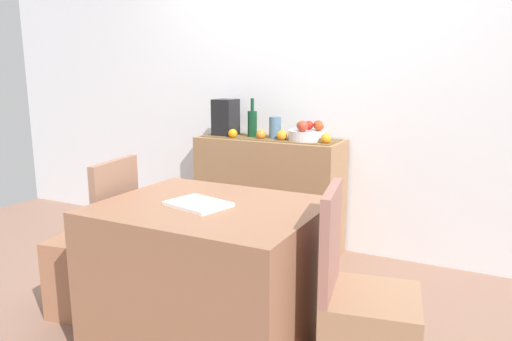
{
  "coord_description": "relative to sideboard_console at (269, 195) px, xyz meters",
  "views": [
    {
      "loc": [
        1.29,
        -2.32,
        1.37
      ],
      "look_at": [
        -0.08,
        0.37,
        0.74
      ],
      "focal_mm": 33.57,
      "sensor_mm": 36.0,
      "label": 1
    }
  ],
  "objects": [
    {
      "name": "dining_table",
      "position": [
        0.32,
        -1.36,
        -0.07
      ],
      "size": [
        1.04,
        0.83,
        0.74
      ],
      "primitive_type": "cube",
      "color": "#8D5E44",
      "rests_on": "ground"
    },
    {
      "name": "ceramic_vase",
      "position": [
        0.04,
        0.0,
        0.52
      ],
      "size": [
        0.09,
        0.09,
        0.17
      ],
      "primitive_type": "cylinder",
      "color": "slate",
      "rests_on": "sideboard_console"
    },
    {
      "name": "open_book",
      "position": [
        0.29,
        -1.4,
        0.31
      ],
      "size": [
        0.32,
        0.27,
        0.02
      ],
      "primitive_type": "cube",
      "rotation": [
        0.0,
        0.0,
        -0.25
      ],
      "color": "white",
      "rests_on": "dining_table"
    },
    {
      "name": "sideboard_console",
      "position": [
        0.0,
        0.0,
        0.0
      ],
      "size": [
        1.11,
        0.42,
        0.88
      ],
      "primitive_type": "cube",
      "color": "#906846",
      "rests_on": "ground"
    },
    {
      "name": "apple_right",
      "position": [
        0.39,
        0.01,
        0.55
      ],
      "size": [
        0.06,
        0.06,
        0.06
      ],
      "primitive_type": "sphere",
      "color": "#B63D1A",
      "rests_on": "fruit_bowl"
    },
    {
      "name": "room_wall_rear",
      "position": [
        0.25,
        0.26,
        0.91
      ],
      "size": [
        6.4,
        0.06,
        2.7
      ],
      "primitive_type": "cube",
      "color": "silver",
      "rests_on": "ground"
    },
    {
      "name": "chair_by_corner",
      "position": [
        1.11,
        -1.36,
        -0.17
      ],
      "size": [
        0.47,
        0.47,
        0.9
      ],
      "color": "#966E50",
      "rests_on": "ground"
    },
    {
      "name": "apple_front",
      "position": [
        0.36,
        0.07,
        0.55
      ],
      "size": [
        0.07,
        0.07,
        0.07
      ],
      "primitive_type": "sphere",
      "color": "#A63920",
      "rests_on": "fruit_bowl"
    },
    {
      "name": "apple_upper",
      "position": [
        0.3,
        -0.08,
        0.55
      ],
      "size": [
        0.08,
        0.08,
        0.08
      ],
      "primitive_type": "sphere",
      "color": "#B73828",
      "rests_on": "fruit_bowl"
    },
    {
      "name": "wine_bottle",
      "position": [
        -0.15,
        0.0,
        0.55
      ],
      "size": [
        0.07,
        0.07,
        0.3
      ],
      "color": "#103820",
      "rests_on": "sideboard_console"
    },
    {
      "name": "orange_loose_far",
      "position": [
        -0.04,
        -0.06,
        0.47
      ],
      "size": [
        0.07,
        0.07,
        0.07
      ],
      "primitive_type": "sphere",
      "color": "orange",
      "rests_on": "sideboard_console"
    },
    {
      "name": "fruit_bowl",
      "position": [
        0.3,
        0.0,
        0.48
      ],
      "size": [
        0.27,
        0.27,
        0.07
      ],
      "primitive_type": "cylinder",
      "color": "silver",
      "rests_on": "table_runner"
    },
    {
      "name": "coffee_maker",
      "position": [
        -0.38,
        0.0,
        0.58
      ],
      "size": [
        0.16,
        0.18,
        0.28
      ],
      "primitive_type": "cube",
      "color": "black",
      "rests_on": "sideboard_console"
    },
    {
      "name": "apple_center",
      "position": [
        0.29,
        0.05,
        0.55
      ],
      "size": [
        0.06,
        0.06,
        0.06
      ],
      "primitive_type": "sphere",
      "color": "red",
      "rests_on": "fruit_bowl"
    },
    {
      "name": "orange_loose_end",
      "position": [
        0.47,
        -0.07,
        0.47
      ],
      "size": [
        0.07,
        0.07,
        0.07
      ],
      "primitive_type": "sphere",
      "color": "orange",
      "rests_on": "sideboard_console"
    },
    {
      "name": "apple_rear",
      "position": [
        0.26,
        -0.01,
        0.55
      ],
      "size": [
        0.07,
        0.07,
        0.07
      ],
      "primitive_type": "sphere",
      "color": "#8BA043",
      "rests_on": "fruit_bowl"
    },
    {
      "name": "table_runner",
      "position": [
        0.0,
        0.0,
        0.44
      ],
      "size": [
        1.04,
        0.32,
        0.01
      ],
      "primitive_type": "cube",
      "color": "brown",
      "rests_on": "sideboard_console"
    },
    {
      "name": "ground_plane",
      "position": [
        0.25,
        -0.92,
        -0.45
      ],
      "size": [
        6.4,
        6.4,
        0.02
      ],
      "primitive_type": "cube",
      "color": "#856252",
      "rests_on": "ground"
    },
    {
      "name": "orange_loose_near_bowl",
      "position": [
        -0.26,
        -0.11,
        0.47
      ],
      "size": [
        0.07,
        0.07,
        0.07
      ],
      "primitive_type": "sphere",
      "color": "orange",
      "rests_on": "sideboard_console"
    },
    {
      "name": "chair_near_window",
      "position": [
        -0.46,
        -1.36,
        -0.17
      ],
      "size": [
        0.46,
        0.46,
        0.9
      ],
      "color": "#986447",
      "rests_on": "ground"
    },
    {
      "name": "orange_loose_mid",
      "position": [
        0.13,
        -0.07,
        0.48
      ],
      "size": [
        0.08,
        0.08,
        0.08
      ],
      "primitive_type": "sphere",
      "color": "orange",
      "rests_on": "sideboard_console"
    }
  ]
}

